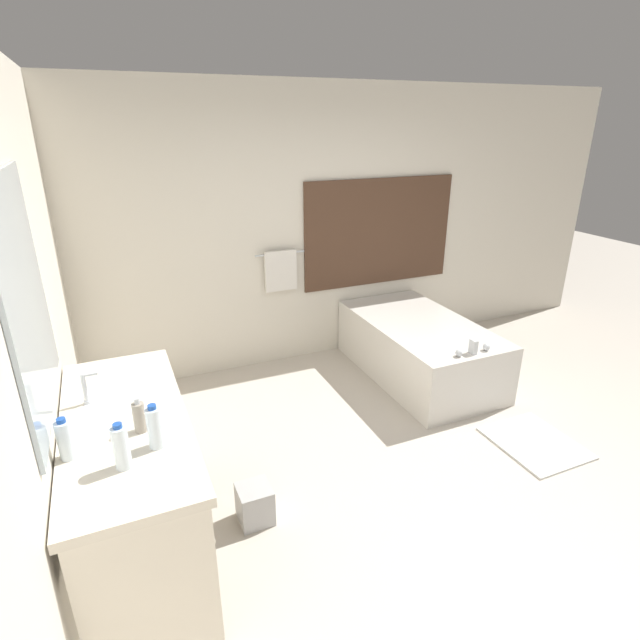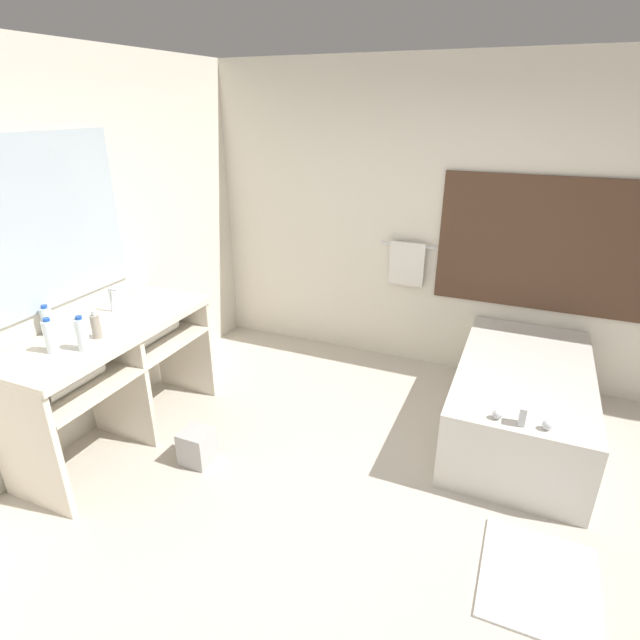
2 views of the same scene
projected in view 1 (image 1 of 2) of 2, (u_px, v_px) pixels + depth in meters
ground_plane at (426, 478)px, 3.52m from camera, size 16.00×16.00×0.00m
wall_back_with_blinds at (308, 229)px, 4.92m from camera, size 7.40×0.13×2.70m
wall_left_with_mirror at (26, 365)px, 2.19m from camera, size 0.08×7.40×2.70m
vanity_counter at (131, 453)px, 2.70m from camera, size 0.62×1.55×0.91m
sink_faucet at (86, 389)px, 2.69m from camera, size 0.09×0.04×0.18m
bathtub at (419, 346)px, 4.85m from camera, size 0.92×1.70×0.68m
water_bottle_1 at (155, 427)px, 2.33m from camera, size 0.07×0.07×0.23m
water_bottle_2 at (65, 440)px, 2.25m from camera, size 0.07×0.07×0.21m
water_bottle_3 at (121, 447)px, 2.19m from camera, size 0.07×0.07×0.23m
soap_dispenser at (139, 417)px, 2.45m from camera, size 0.06×0.06×0.19m
waste_bin at (255, 504)px, 3.11m from camera, size 0.21×0.21×0.25m
bath_mat at (535, 443)px, 3.90m from camera, size 0.58×0.68×0.02m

